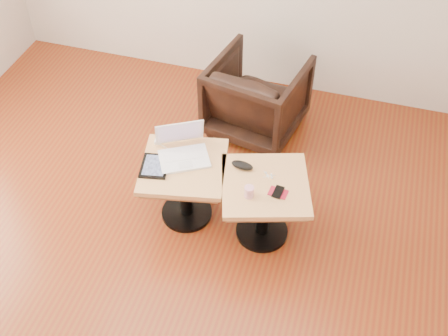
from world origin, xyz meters
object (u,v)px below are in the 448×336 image
(side_table_right, at_px, (264,197))
(laptop, at_px, (183,150))
(armchair, at_px, (257,97))
(side_table_left, at_px, (184,178))
(striped_cup, at_px, (249,192))

(side_table_right, relative_size, laptop, 1.62)
(armchair, bearing_deg, side_table_left, 88.57)
(side_table_left, bearing_deg, side_table_right, -12.64)
(side_table_left, relative_size, laptop, 1.53)
(laptop, distance_m, striped_cup, 0.58)
(laptop, distance_m, armchair, 1.05)
(side_table_left, xyz_separation_m, striped_cup, (0.49, -0.15, 0.17))
(side_table_right, bearing_deg, laptop, 153.43)
(laptop, height_order, striped_cup, laptop)
(side_table_left, bearing_deg, laptop, 99.84)
(striped_cup, xyz_separation_m, armchair, (-0.25, 1.22, -0.22))
(striped_cup, bearing_deg, laptop, 156.16)
(laptop, bearing_deg, side_table_right, -38.67)
(laptop, bearing_deg, striped_cup, -53.18)
(side_table_left, relative_size, side_table_right, 0.94)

